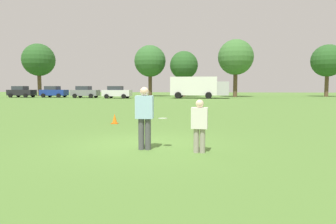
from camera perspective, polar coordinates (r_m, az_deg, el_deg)
ground_plane at (r=9.49m, az=-4.83°, el=-6.12°), size 162.33×162.33×0.00m
player_thrower at (r=8.63m, az=-4.42°, el=-0.49°), size 0.50×0.29×1.78m
player_defender at (r=8.24m, az=5.92°, el=-2.12°), size 0.46×0.30×1.44m
frisbee at (r=8.81m, az=-0.98°, el=-1.20°), size 0.27×0.27×0.07m
traffic_cone at (r=14.89m, az=-9.96°, el=-1.28°), size 0.32×0.32×0.48m
parked_car_near_left at (r=54.48m, az=-25.76°, el=3.45°), size 4.29×2.39×1.82m
parked_car_mid_left at (r=52.45m, az=-20.62°, el=3.59°), size 4.29×2.39×1.82m
parked_car_center at (r=49.08m, az=-15.28°, el=3.66°), size 4.29×2.39×1.82m
parked_car_mid_right at (r=46.10m, az=-9.58°, el=3.70°), size 4.29×2.39×1.82m
box_truck at (r=45.57m, az=5.66°, el=4.77°), size 8.62×3.30×3.18m
tree_west_oak at (r=61.29m, az=-23.06°, el=8.94°), size 5.89×5.89×9.57m
tree_west_maple at (r=54.18m, az=-3.38°, el=9.46°), size 5.51×5.51×8.96m
tree_center_elm at (r=52.79m, az=2.99°, el=8.72°), size 4.80×4.80×7.80m
tree_east_birch at (r=52.76m, az=12.57°, el=9.95°), size 5.90×5.90×9.58m
tree_east_oak at (r=59.29m, az=27.72°, el=8.48°), size 5.47×5.47×8.90m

